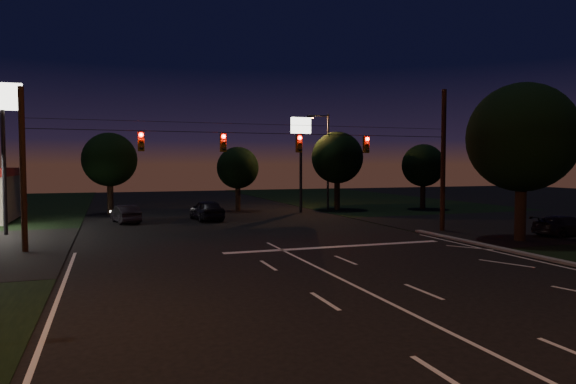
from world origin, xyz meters
name	(u,v)px	position (x,y,z in m)	size (l,w,h in m)	color
ground	(410,313)	(0.00, 0.00, 0.00)	(140.00, 140.00, 0.00)	black
cross_street_right	(528,224)	(20.00, 16.00, 0.00)	(20.00, 16.00, 0.02)	black
stop_bar	(337,247)	(3.00, 11.50, 0.01)	(12.00, 0.50, 0.01)	silver
utility_pole_right	(442,231)	(12.00, 15.00, 0.00)	(0.30, 0.30, 9.00)	black
utility_pole_left	(25,252)	(-12.00, 15.00, 0.00)	(0.28, 0.28, 8.00)	black
signal_span	(262,142)	(0.00, 14.96, 5.50)	(24.00, 0.40, 1.56)	black
pole_sign_left_near	(3,119)	(-14.00, 22.00, 6.98)	(2.20, 0.30, 9.10)	black
pole_sign_right	(301,142)	(8.00, 30.00, 6.24)	(1.80, 0.30, 8.40)	black
street_light_right_far	(325,154)	(11.24, 32.00, 5.24)	(2.20, 0.35, 9.00)	black
tree_right_near	(520,139)	(13.53, 10.17, 5.68)	(6.00, 6.00, 8.76)	black
tree_far_b	(110,160)	(-7.98, 34.13, 4.61)	(4.60, 4.60, 6.98)	black
tree_far_c	(238,168)	(3.02, 33.10, 3.90)	(3.80, 3.80, 5.86)	black
tree_far_d	(337,158)	(12.02, 31.13, 4.83)	(4.80, 4.80, 7.30)	black
tree_far_e	(423,166)	(20.02, 29.11, 4.11)	(4.00, 4.00, 6.18)	black
car_oncoming_a	(207,210)	(-1.06, 26.36, 0.79)	(1.86, 4.63, 1.58)	black
car_oncoming_b	(125,214)	(-7.00, 26.49, 0.66)	(1.40, 4.01, 1.32)	black
car_cross	(565,226)	(17.55, 10.68, 0.61)	(1.72, 4.23, 1.23)	black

